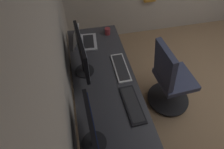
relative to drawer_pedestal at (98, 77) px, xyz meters
name	(u,v)px	position (x,y,z in m)	size (l,w,h in m)	color
wall_back	(53,75)	(-0.72, 0.36, 0.95)	(4.61, 0.10, 2.60)	beige
desk	(107,94)	(-0.51, -0.03, 0.31)	(2.12, 0.64, 0.73)	#38383D
drawer_pedestal	(98,77)	(0.00, 0.00, 0.00)	(0.40, 0.51, 0.69)	#38383D
monitor_primary	(82,53)	(-0.21, 0.15, 0.64)	(0.56, 0.20, 0.45)	black
monitor_secondary	(92,131)	(-1.00, 0.18, 0.61)	(0.50, 0.20, 0.40)	black
laptop_leftmost	(84,40)	(0.26, 0.11, 0.43)	(0.34, 0.31, 0.19)	silver
keyboard_main	(121,67)	(-0.25, -0.23, 0.39)	(0.42, 0.14, 0.02)	silver
keyboard_spare	(132,104)	(-0.72, -0.22, 0.39)	(0.42, 0.15, 0.02)	black
coffee_mug	(107,31)	(0.38, -0.21, 0.43)	(0.11, 0.07, 0.09)	#A53338
office_chair	(170,80)	(-0.33, -0.84, 0.11)	(0.56, 0.56, 0.97)	#383D56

